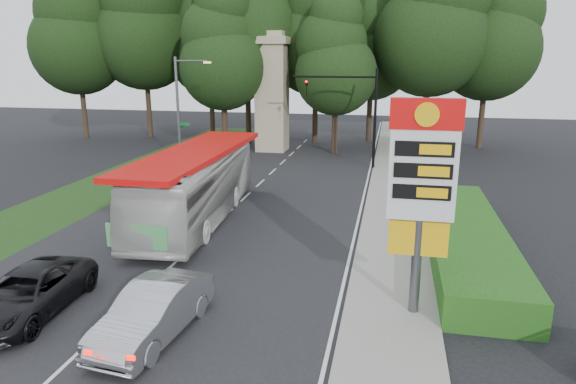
% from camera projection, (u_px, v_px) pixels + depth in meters
% --- Properties ---
extents(ground, '(120.00, 120.00, 0.00)m').
position_uv_depth(ground, '(119.00, 316.00, 16.36)').
color(ground, black).
rests_on(ground, ground).
extents(road_surface, '(14.00, 80.00, 0.02)m').
position_uv_depth(road_surface, '(233.00, 209.00, 27.72)').
color(road_surface, black).
rests_on(road_surface, ground).
extents(sidewalk_right, '(3.00, 80.00, 0.12)m').
position_uv_depth(sidewalk_right, '(393.00, 218.00, 26.07)').
color(sidewalk_right, gray).
rests_on(sidewalk_right, ground).
extents(grass_verge_left, '(5.00, 50.00, 0.02)m').
position_uv_depth(grass_verge_left, '(127.00, 177.00, 35.24)').
color(grass_verge_left, '#193814').
rests_on(grass_verge_left, ground).
extents(hedge, '(3.00, 14.00, 1.20)m').
position_uv_depth(hedge, '(465.00, 238.00, 21.56)').
color(hedge, '#1D5115').
rests_on(hedge, ground).
extents(gas_station_pylon, '(2.10, 0.45, 6.85)m').
position_uv_depth(gas_station_pylon, '(422.00, 179.00, 15.33)').
color(gas_station_pylon, '#59595E').
rests_on(gas_station_pylon, ground).
extents(traffic_signal_mast, '(6.10, 0.35, 7.20)m').
position_uv_depth(traffic_signal_mast, '(357.00, 104.00, 36.79)').
color(traffic_signal_mast, black).
rests_on(traffic_signal_mast, ground).
extents(streetlight_signs, '(2.75, 0.98, 8.00)m').
position_uv_depth(streetlight_signs, '(181.00, 107.00, 37.42)').
color(streetlight_signs, '#59595E').
rests_on(streetlight_signs, ground).
extents(monument, '(3.00, 3.00, 10.05)m').
position_uv_depth(monument, '(272.00, 91.00, 43.85)').
color(monument, tan).
rests_on(monument, ground).
extents(tree_far_west, '(8.96, 8.96, 17.60)m').
position_uv_depth(tree_far_west, '(76.00, 28.00, 49.13)').
color(tree_far_west, '#2D2116').
rests_on(tree_far_west, ground).
extents(tree_west_mid, '(9.80, 9.80, 19.25)m').
position_uv_depth(tree_west_mid, '(143.00, 17.00, 49.60)').
color(tree_west_mid, '#2D2116').
rests_on(tree_west_mid, ground).
extents(tree_west_near, '(8.40, 8.40, 16.50)m').
position_uv_depth(tree_west_near, '(209.00, 35.00, 50.77)').
color(tree_west_near, '#2D2116').
rests_on(tree_west_near, ground).
extents(tree_center_left, '(10.08, 10.08, 19.80)m').
position_uv_depth(tree_center_left, '(246.00, 10.00, 45.50)').
color(tree_center_left, '#2D2116').
rests_on(tree_center_left, ground).
extents(tree_center_right, '(9.24, 9.24, 18.15)m').
position_uv_depth(tree_center_right, '(316.00, 22.00, 46.49)').
color(tree_center_right, '#2D2116').
rests_on(tree_center_right, ground).
extents(tree_east_near, '(8.12, 8.12, 15.95)m').
position_uv_depth(tree_east_near, '(372.00, 38.00, 47.77)').
color(tree_east_near, '#2D2116').
rests_on(tree_east_near, ground).
extents(tree_east_mid, '(9.52, 9.52, 18.70)m').
position_uv_depth(tree_east_mid, '(432.00, 15.00, 42.58)').
color(tree_east_mid, '#2D2116').
rests_on(tree_east_mid, ground).
extents(tree_far_east, '(8.68, 8.68, 17.05)m').
position_uv_depth(tree_far_east, '(490.00, 28.00, 43.77)').
color(tree_far_east, '#2D2116').
rests_on(tree_far_east, ground).
extents(tree_monument_left, '(7.28, 7.28, 14.30)m').
position_uv_depth(tree_monument_left, '(222.00, 48.00, 42.76)').
color(tree_monument_left, '#2D2116').
rests_on(tree_monument_left, ground).
extents(tree_monument_right, '(6.72, 6.72, 13.20)m').
position_uv_depth(tree_monument_right, '(336.00, 56.00, 41.57)').
color(tree_monument_right, '#2D2116').
rests_on(tree_monument_right, ground).
extents(transit_bus, '(3.95, 12.98, 3.56)m').
position_uv_depth(transit_bus, '(196.00, 185.00, 25.57)').
color(transit_bus, silver).
rests_on(transit_bus, ground).
extents(sedan_silver, '(2.18, 4.93, 1.57)m').
position_uv_depth(sedan_silver, '(154.00, 312.00, 14.99)').
color(sedan_silver, '#ACAEB4').
rests_on(sedan_silver, ground).
extents(suv_charcoal, '(2.66, 5.29, 1.44)m').
position_uv_depth(suv_charcoal, '(27.00, 293.00, 16.31)').
color(suv_charcoal, black).
rests_on(suv_charcoal, ground).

